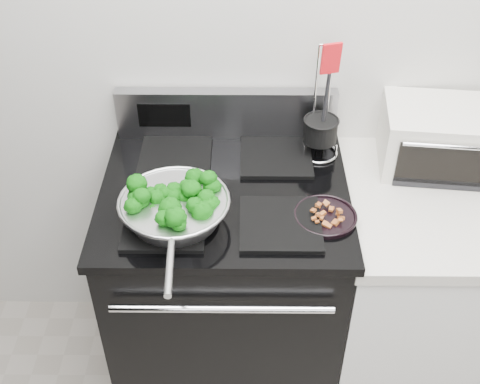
{
  "coord_description": "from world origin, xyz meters",
  "views": [
    {
      "loc": [
        -0.24,
        -0.07,
        2.15
      ],
      "look_at": [
        -0.25,
        1.36,
        0.98
      ],
      "focal_mm": 45.0,
      "sensor_mm": 36.0,
      "label": 1
    }
  ],
  "objects_px": {
    "utensil_holder": "(320,136)",
    "skillet": "(175,208)",
    "bacon_plate": "(326,213)",
    "toaster_oven": "(438,138)",
    "gas_range": "(226,286)"
  },
  "relations": [
    {
      "from": "utensil_holder",
      "to": "skillet",
      "type": "bearing_deg",
      "value": -158.45
    },
    {
      "from": "bacon_plate",
      "to": "toaster_oven",
      "type": "xyz_separation_m",
      "value": [
        0.4,
        0.32,
        0.06
      ]
    },
    {
      "from": "utensil_holder",
      "to": "toaster_oven",
      "type": "bearing_deg",
      "value": -17.67
    },
    {
      "from": "toaster_oven",
      "to": "utensil_holder",
      "type": "bearing_deg",
      "value": -175.57
    },
    {
      "from": "gas_range",
      "to": "bacon_plate",
      "type": "height_order",
      "value": "gas_range"
    },
    {
      "from": "bacon_plate",
      "to": "toaster_oven",
      "type": "height_order",
      "value": "toaster_oven"
    },
    {
      "from": "skillet",
      "to": "toaster_oven",
      "type": "xyz_separation_m",
      "value": [
        0.85,
        0.34,
        0.02
      ]
    },
    {
      "from": "bacon_plate",
      "to": "utensil_holder",
      "type": "relative_size",
      "value": 0.46
    },
    {
      "from": "gas_range",
      "to": "toaster_oven",
      "type": "height_order",
      "value": "toaster_oven"
    },
    {
      "from": "gas_range",
      "to": "bacon_plate",
      "type": "bearing_deg",
      "value": -24.13
    },
    {
      "from": "bacon_plate",
      "to": "utensil_holder",
      "type": "height_order",
      "value": "utensil_holder"
    },
    {
      "from": "utensil_holder",
      "to": "toaster_oven",
      "type": "relative_size",
      "value": 1.04
    },
    {
      "from": "gas_range",
      "to": "toaster_oven",
      "type": "relative_size",
      "value": 2.86
    },
    {
      "from": "utensil_holder",
      "to": "gas_range",
      "type": "bearing_deg",
      "value": -164.59
    },
    {
      "from": "skillet",
      "to": "bacon_plate",
      "type": "bearing_deg",
      "value": -0.16
    }
  ]
}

